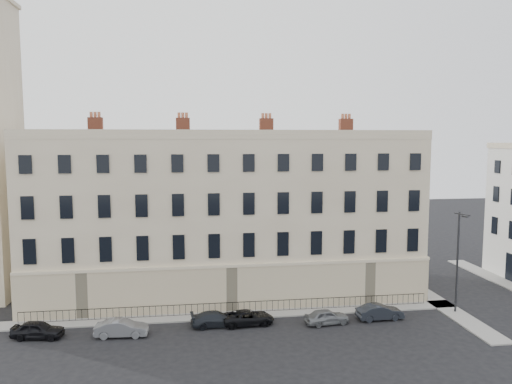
# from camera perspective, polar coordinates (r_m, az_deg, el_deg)

# --- Properties ---
(ground) EXTENTS (160.00, 160.00, 0.00)m
(ground) POSITION_cam_1_polar(r_m,az_deg,el_deg) (40.32, 6.94, -15.84)
(ground) COLOR black
(ground) RESTS_ON ground
(terrace) EXTENTS (36.22, 12.22, 17.00)m
(terrace) POSITION_cam_1_polar(r_m,az_deg,el_deg) (48.77, -3.44, -2.79)
(terrace) COLOR #C8B494
(terrace) RESTS_ON ground
(pavement_terrace) EXTENTS (48.00, 2.00, 0.12)m
(pavement_terrace) POSITION_cam_1_polar(r_m,az_deg,el_deg) (43.71, -8.03, -13.99)
(pavement_terrace) COLOR gray
(pavement_terrace) RESTS_ON ground
(pavement_east_return) EXTENTS (2.00, 24.00, 0.12)m
(pavement_east_return) POSITION_cam_1_polar(r_m,az_deg,el_deg) (51.88, 18.80, -11.00)
(pavement_east_return) COLOR gray
(pavement_east_return) RESTS_ON ground
(pavement_adjacent) EXTENTS (2.00, 20.00, 0.12)m
(pavement_adjacent) POSITION_cam_1_polar(r_m,az_deg,el_deg) (58.57, 26.77, -9.37)
(pavement_adjacent) COLOR gray
(pavement_adjacent) RESTS_ON ground
(railings) EXTENTS (35.00, 0.04, 0.96)m
(railings) POSITION_cam_1_polar(r_m,az_deg,el_deg) (44.09, -2.70, -13.08)
(railings) COLOR black
(railings) RESTS_ON ground
(car_a) EXTENTS (4.05, 2.08, 1.32)m
(car_a) POSITION_cam_1_polar(r_m,az_deg,el_deg) (42.48, -23.67, -14.21)
(car_a) COLOR black
(car_a) RESTS_ON ground
(car_b) EXTENTS (4.07, 1.65, 1.31)m
(car_b) POSITION_cam_1_polar(r_m,az_deg,el_deg) (40.75, -15.11, -14.78)
(car_b) COLOR slate
(car_b) RESTS_ON ground
(car_c) EXTENTS (4.22, 1.99, 1.19)m
(car_c) POSITION_cam_1_polar(r_m,az_deg,el_deg) (41.55, -4.58, -14.25)
(car_c) COLOR black
(car_c) RESTS_ON ground
(car_d) EXTENTS (4.34, 2.23, 1.17)m
(car_d) POSITION_cam_1_polar(r_m,az_deg,el_deg) (41.74, -0.90, -14.15)
(car_d) COLOR black
(car_d) RESTS_ON ground
(car_e) EXTENTS (3.76, 1.87, 1.23)m
(car_e) POSITION_cam_1_polar(r_m,az_deg,el_deg) (42.23, 8.09, -13.92)
(car_e) COLOR slate
(car_e) RESTS_ON ground
(car_f) EXTENTS (3.96, 1.54, 1.29)m
(car_f) POSITION_cam_1_polar(r_m,az_deg,el_deg) (44.02, 13.95, -13.17)
(car_f) COLOR #20242B
(car_f) RESTS_ON ground
(streetlamp) EXTENTS (0.65, 1.88, 8.87)m
(streetlamp) POSITION_cam_1_polar(r_m,az_deg,el_deg) (46.36, 22.08, -6.96)
(streetlamp) COLOR #292A2D
(streetlamp) RESTS_ON ground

